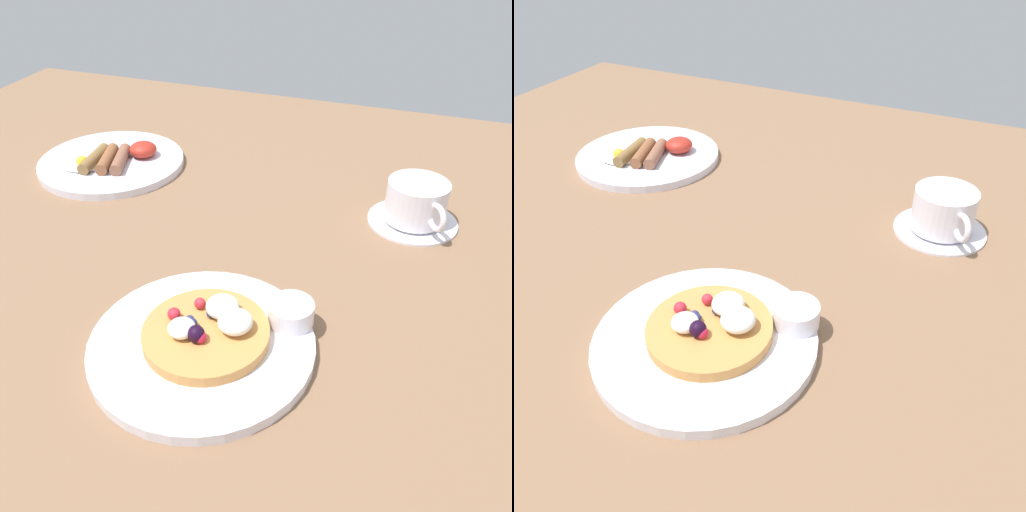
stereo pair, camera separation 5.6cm
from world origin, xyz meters
TOP-DOWN VIEW (x-y plane):
  - ground_plane at (0.00, 0.00)cm, footprint 153.09×140.21cm
  - pancake_plate at (5.68, -11.09)cm, footprint 24.81×24.81cm
  - pancake_with_berries at (6.21, -10.38)cm, footprint 13.92×13.92cm
  - syrup_ramekin at (13.90, -4.94)cm, footprint 5.21×5.21cm
  - breakfast_plate at (-28.24, 24.89)cm, footprint 25.42×25.42cm
  - fried_breakfast at (-27.04, 24.12)cm, footprint 14.10×12.61cm
  - coffee_saucer at (24.38, 23.59)cm, footprint 13.21×13.21cm
  - coffee_cup at (24.46, 23.47)cm, footprint 9.12×10.73cm

SIDE VIEW (x-z plane):
  - ground_plane at x=0.00cm, z-range -3.00..0.00cm
  - coffee_saucer at x=24.38cm, z-range 0.00..0.80cm
  - breakfast_plate at x=-28.24cm, z-range 0.00..1.30cm
  - pancake_plate at x=5.68cm, z-range 0.00..1.36cm
  - fried_breakfast at x=-27.04cm, z-range 0.88..3.73cm
  - pancake_with_berries at x=6.21cm, z-range 0.68..4.33cm
  - syrup_ramekin at x=13.90cm, z-range 1.40..4.01cm
  - coffee_cup at x=24.46cm, z-range 0.90..6.81cm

